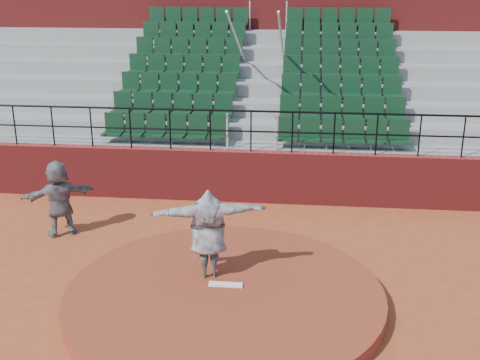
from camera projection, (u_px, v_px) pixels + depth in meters
name	position (u px, v px, depth m)	size (l,w,h in m)	color
ground	(225.00, 302.00, 10.45)	(90.00, 90.00, 0.00)	#9D4423
pitchers_mound	(225.00, 296.00, 10.41)	(5.50, 5.50, 0.25)	maroon
pitching_rubber	(226.00, 284.00, 10.50)	(0.60, 0.15, 0.03)	white
boundary_wall	(251.00, 176.00, 14.94)	(24.00, 0.30, 1.30)	maroon
wall_railing	(251.00, 122.00, 14.50)	(24.04, 0.05, 1.03)	black
seating_deck	(262.00, 113.00, 18.12)	(24.00, 5.97, 4.63)	gray
press_box_facade	(271.00, 30.00, 21.16)	(24.00, 3.00, 7.10)	maroon
pitcher	(208.00, 233.00, 10.60)	(2.02, 0.55, 1.65)	black
fielder	(59.00, 198.00, 12.93)	(1.56, 0.50, 1.69)	black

